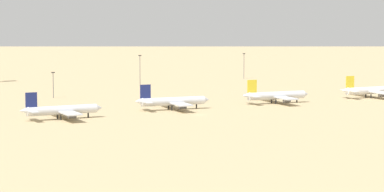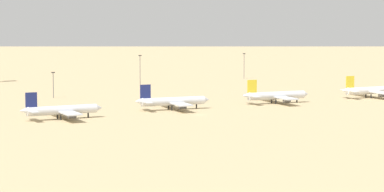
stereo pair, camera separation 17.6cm
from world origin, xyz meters
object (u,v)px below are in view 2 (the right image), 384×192
at_px(light_pole_west, 53,83).
at_px(parked_jet_yellow_3, 276,96).
at_px(parked_jet_yellow_4, 370,90).
at_px(parked_jet_navy_1, 61,110).
at_px(light_pole_east, 140,68).
at_px(parked_jet_navy_2, 172,101).
at_px(light_pole_mid, 244,64).

bearing_deg(light_pole_west, parked_jet_yellow_3, -44.05).
bearing_deg(parked_jet_yellow_3, parked_jet_yellow_4, 4.80).
distance_m(parked_jet_navy_1, parked_jet_yellow_3, 106.42).
distance_m(parked_jet_yellow_4, light_pole_east, 135.55).
bearing_deg(parked_jet_yellow_4, parked_jet_navy_2, -176.84).
bearing_deg(parked_jet_navy_2, light_pole_east, 79.16).
xyz_separation_m(light_pole_west, light_pole_east, (67.48, 36.67, 2.52)).
bearing_deg(parked_jet_navy_1, parked_jet_navy_2, 9.09).
relative_size(parked_jet_navy_2, parked_jet_yellow_4, 1.01).
bearing_deg(light_pole_mid, parked_jet_navy_2, -135.40).
bearing_deg(light_pole_east, parked_jet_yellow_4, -60.13).
bearing_deg(parked_jet_navy_1, light_pole_east, 54.91).
relative_size(parked_jet_yellow_3, light_pole_west, 2.69).
bearing_deg(parked_jet_yellow_4, parked_jet_yellow_3, -176.94).
distance_m(parked_jet_navy_2, light_pole_west, 77.76).
bearing_deg(parked_jet_yellow_3, parked_jet_navy_2, -175.00).
xyz_separation_m(parked_jet_yellow_4, light_pole_west, (-134.91, 80.74, 3.91)).
height_order(parked_jet_yellow_3, light_pole_west, light_pole_west).
height_order(parked_jet_yellow_3, light_pole_east, light_pole_east).
relative_size(parked_jet_yellow_4, light_pole_west, 2.65).
bearing_deg(parked_jet_navy_2, parked_jet_navy_1, -165.65).
height_order(light_pole_west, light_pole_mid, light_pole_mid).
bearing_deg(parked_jet_navy_2, light_pole_mid, 54.43).
height_order(light_pole_west, light_pole_east, light_pole_east).
relative_size(parked_jet_yellow_4, light_pole_east, 1.92).
bearing_deg(light_pole_east, parked_jet_navy_1, -129.66).
bearing_deg(parked_jet_navy_2, light_pole_west, 119.43).
distance_m(parked_jet_navy_1, light_pole_west, 82.05).
distance_m(parked_jet_navy_2, parked_jet_yellow_3, 53.45).
height_order(light_pole_mid, light_pole_east, light_pole_east).
distance_m(parked_jet_yellow_4, light_pole_mid, 127.56).
relative_size(parked_jet_navy_2, parked_jet_yellow_3, 1.00).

